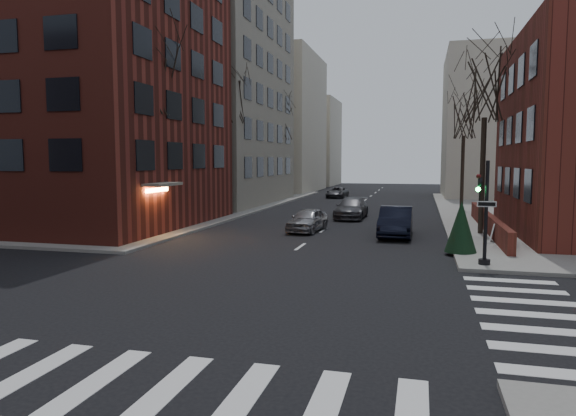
{
  "coord_description": "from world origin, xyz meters",
  "views": [
    {
      "loc": [
        5.55,
        -11.79,
        4.17
      ],
      "look_at": [
        -0.25,
        10.58,
        2.0
      ],
      "focal_mm": 32.0,
      "sensor_mm": 36.0,
      "label": 1
    }
  ],
  "objects_px": {
    "traffic_signal": "(484,219)",
    "parked_sedan": "(396,222)",
    "tree_left_c": "(279,123)",
    "car_lane_gray": "(351,208)",
    "evergreen_shrub": "(461,226)",
    "tree_left_a": "(152,81)",
    "streetlamp_far": "(290,159)",
    "tree_left_b": "(231,98)",
    "tree_right_a": "(485,88)",
    "car_lane_far": "(337,192)",
    "streetlamp_near": "(219,159)",
    "sandwich_board": "(496,232)",
    "tree_right_b": "(464,117)",
    "car_lane_silver": "(308,220)"
  },
  "relations": [
    {
      "from": "tree_left_c",
      "to": "parked_sedan",
      "type": "distance_m",
      "value": 27.76
    },
    {
      "from": "tree_left_a",
      "to": "tree_right_a",
      "type": "relative_size",
      "value": 1.06
    },
    {
      "from": "traffic_signal",
      "to": "streetlamp_far",
      "type": "height_order",
      "value": "streetlamp_far"
    },
    {
      "from": "streetlamp_near",
      "to": "traffic_signal",
      "type": "bearing_deg",
      "value": -38.87
    },
    {
      "from": "car_lane_far",
      "to": "sandwich_board",
      "type": "distance_m",
      "value": 31.88
    },
    {
      "from": "evergreen_shrub",
      "to": "sandwich_board",
      "type": "bearing_deg",
      "value": 61.57
    },
    {
      "from": "streetlamp_far",
      "to": "sandwich_board",
      "type": "relative_size",
      "value": 6.93
    },
    {
      "from": "tree_left_a",
      "to": "sandwich_board",
      "type": "xyz_separation_m",
      "value": [
        18.02,
        1.14,
        -7.87
      ]
    },
    {
      "from": "tree_right_b",
      "to": "streetlamp_near",
      "type": "xyz_separation_m",
      "value": [
        -17.0,
        -10.0,
        -3.35
      ]
    },
    {
      "from": "streetlamp_near",
      "to": "evergreen_shrub",
      "type": "relative_size",
      "value": 2.77
    },
    {
      "from": "tree_left_b",
      "to": "streetlamp_near",
      "type": "distance_m",
      "value": 6.18
    },
    {
      "from": "tree_right_b",
      "to": "tree_left_a",
      "type": "bearing_deg",
      "value": -134.36
    },
    {
      "from": "tree_left_a",
      "to": "streetlamp_far",
      "type": "bearing_deg",
      "value": 88.77
    },
    {
      "from": "car_lane_silver",
      "to": "sandwich_board",
      "type": "xyz_separation_m",
      "value": [
        10.02,
        -2.15,
        -0.08
      ]
    },
    {
      "from": "tree_left_b",
      "to": "car_lane_silver",
      "type": "xyz_separation_m",
      "value": [
        8.0,
        -8.71,
        -8.23
      ]
    },
    {
      "from": "streetlamp_near",
      "to": "car_lane_gray",
      "type": "relative_size",
      "value": 1.26
    },
    {
      "from": "tree_right_b",
      "to": "streetlamp_far",
      "type": "height_order",
      "value": "tree_right_b"
    },
    {
      "from": "parked_sedan",
      "to": "evergreen_shrub",
      "type": "relative_size",
      "value": 2.17
    },
    {
      "from": "streetlamp_near",
      "to": "car_lane_silver",
      "type": "relative_size",
      "value": 1.57
    },
    {
      "from": "traffic_signal",
      "to": "car_lane_gray",
      "type": "height_order",
      "value": "traffic_signal"
    },
    {
      "from": "tree_left_c",
      "to": "sandwich_board",
      "type": "distance_m",
      "value": 31.59
    },
    {
      "from": "tree_left_b",
      "to": "tree_right_a",
      "type": "xyz_separation_m",
      "value": [
        17.6,
        -8.0,
        -0.88
      ]
    },
    {
      "from": "streetlamp_far",
      "to": "car_lane_gray",
      "type": "relative_size",
      "value": 1.26
    },
    {
      "from": "tree_left_c",
      "to": "traffic_signal",
      "type": "bearing_deg",
      "value": -61.64
    },
    {
      "from": "traffic_signal",
      "to": "evergreen_shrub",
      "type": "distance_m",
      "value": 2.74
    },
    {
      "from": "traffic_signal",
      "to": "tree_left_b",
      "type": "bearing_deg",
      "value": 134.54
    },
    {
      "from": "parked_sedan",
      "to": "car_lane_gray",
      "type": "bearing_deg",
      "value": 113.55
    },
    {
      "from": "traffic_signal",
      "to": "tree_left_a",
      "type": "height_order",
      "value": "tree_left_a"
    },
    {
      "from": "tree_left_b",
      "to": "car_lane_gray",
      "type": "xyz_separation_m",
      "value": [
        9.6,
        -1.39,
        -8.19
      ]
    },
    {
      "from": "car_lane_gray",
      "to": "evergreen_shrub",
      "type": "bearing_deg",
      "value": -62.32
    },
    {
      "from": "parked_sedan",
      "to": "car_lane_silver",
      "type": "height_order",
      "value": "parked_sedan"
    },
    {
      "from": "streetlamp_far",
      "to": "car_lane_silver",
      "type": "bearing_deg",
      "value": -73.33
    },
    {
      "from": "tree_left_b",
      "to": "car_lane_gray",
      "type": "distance_m",
      "value": 12.7
    },
    {
      "from": "traffic_signal",
      "to": "tree_left_c",
      "type": "distance_m",
      "value": 35.76
    },
    {
      "from": "tree_left_a",
      "to": "tree_left_b",
      "type": "relative_size",
      "value": 0.95
    },
    {
      "from": "traffic_signal",
      "to": "car_lane_gray",
      "type": "bearing_deg",
      "value": 114.56
    },
    {
      "from": "tree_left_c",
      "to": "sandwich_board",
      "type": "height_order",
      "value": "tree_left_c"
    },
    {
      "from": "car_lane_gray",
      "to": "sandwich_board",
      "type": "xyz_separation_m",
      "value": [
        8.42,
        -9.47,
        -0.12
      ]
    },
    {
      "from": "parked_sedan",
      "to": "sandwich_board",
      "type": "xyz_separation_m",
      "value": [
        4.94,
        -1.47,
        -0.21
      ]
    },
    {
      "from": "tree_right_a",
      "to": "streetlamp_far",
      "type": "xyz_separation_m",
      "value": [
        -17.0,
        24.0,
        -3.79
      ]
    },
    {
      "from": "tree_left_b",
      "to": "car_lane_silver",
      "type": "height_order",
      "value": "tree_left_b"
    },
    {
      "from": "car_lane_silver",
      "to": "evergreen_shrub",
      "type": "bearing_deg",
      "value": -28.55
    },
    {
      "from": "tree_left_c",
      "to": "streetlamp_far",
      "type": "height_order",
      "value": "tree_left_c"
    },
    {
      "from": "traffic_signal",
      "to": "parked_sedan",
      "type": "height_order",
      "value": "traffic_signal"
    },
    {
      "from": "tree_left_c",
      "to": "streetlamp_far",
      "type": "bearing_deg",
      "value": 73.3
    },
    {
      "from": "tree_left_c",
      "to": "tree_left_a",
      "type": "bearing_deg",
      "value": -90.0
    },
    {
      "from": "tree_right_a",
      "to": "streetlamp_near",
      "type": "height_order",
      "value": "tree_right_a"
    },
    {
      "from": "streetlamp_far",
      "to": "car_lane_silver",
      "type": "distance_m",
      "value": 26.04
    },
    {
      "from": "car_lane_gray",
      "to": "car_lane_far",
      "type": "distance_m",
      "value": 20.25
    },
    {
      "from": "tree_left_a",
      "to": "tree_left_c",
      "type": "height_order",
      "value": "tree_left_a"
    }
  ]
}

